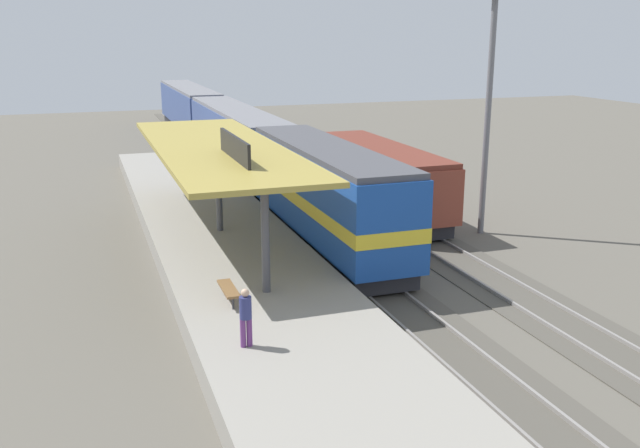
{
  "coord_description": "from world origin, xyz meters",
  "views": [
    {
      "loc": [
        -10.13,
        -29.5,
        9.39
      ],
      "look_at": [
        -1.38,
        -4.24,
        2.0
      ],
      "focal_mm": 39.13,
      "sensor_mm": 36.0,
      "label": 1
    }
  ],
  "objects": [
    {
      "name": "station_canopy",
      "position": [
        -4.6,
        -0.09,
        4.53
      ],
      "size": [
        5.2,
        18.0,
        4.7
      ],
      "color": "#47474C",
      "rests_on": "platform"
    },
    {
      "name": "freight_car",
      "position": [
        4.6,
        3.25,
        1.97
      ],
      "size": [
        2.8,
        12.0,
        3.54
      ],
      "color": "#28282D",
      "rests_on": "track_far"
    },
    {
      "name": "ground_plane",
      "position": [
        2.0,
        0.0,
        0.0
      ],
      "size": [
        120.0,
        120.0,
        0.0
      ],
      "primitive_type": "plane",
      "color": "#5B564C"
    },
    {
      "name": "platform",
      "position": [
        -4.6,
        0.0,
        0.45
      ],
      "size": [
        6.0,
        44.0,
        0.9
      ],
      "primitive_type": "cube",
      "color": "gray",
      "rests_on": "ground"
    },
    {
      "name": "passenger_carriage_rear",
      "position": [
        0.0,
        37.76,
        2.31
      ],
      "size": [
        2.9,
        20.0,
        4.24
      ],
      "color": "#28282D",
      "rests_on": "track_near"
    },
    {
      "name": "locomotive",
      "position": [
        0.0,
        -1.04,
        2.41
      ],
      "size": [
        2.93,
        14.43,
        4.44
      ],
      "color": "#28282D",
      "rests_on": "track_near"
    },
    {
      "name": "passenger_carriage_front",
      "position": [
        0.0,
        16.96,
        2.31
      ],
      "size": [
        2.9,
        20.0,
        4.24
      ],
      "color": "#28282D",
      "rests_on": "track_near"
    },
    {
      "name": "platform_bench",
      "position": [
        -6.0,
        -8.52,
        1.34
      ],
      "size": [
        0.44,
        1.7,
        0.5
      ],
      "color": "#333338",
      "rests_on": "platform"
    },
    {
      "name": "track_near",
      "position": [
        0.0,
        0.0,
        0.03
      ],
      "size": [
        3.2,
        110.0,
        0.16
      ],
      "color": "#4E4941",
      "rests_on": "ground"
    },
    {
      "name": "person_waiting",
      "position": [
        -6.22,
        -11.95,
        1.85
      ],
      "size": [
        0.34,
        0.34,
        1.71
      ],
      "color": "#663375",
      "rests_on": "platform"
    },
    {
      "name": "track_far",
      "position": [
        4.6,
        0.0,
        0.03
      ],
      "size": [
        3.2,
        110.0,
        0.16
      ],
      "color": "#4E4941",
      "rests_on": "ground"
    },
    {
      "name": "light_mast",
      "position": [
        7.8,
        -1.46,
        8.4
      ],
      "size": [
        1.1,
        1.1,
        11.7
      ],
      "color": "slate",
      "rests_on": "ground"
    }
  ]
}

